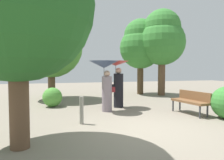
# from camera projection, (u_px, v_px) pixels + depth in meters

# --- Properties ---
(ground_plane) EXTENTS (40.00, 40.00, 0.00)m
(ground_plane) POSITION_uv_depth(u_px,v_px,m) (144.00, 130.00, 5.69)
(ground_plane) COLOR gray
(person_left) EXTENTS (1.13, 1.13, 1.96)m
(person_left) POSITION_uv_depth(u_px,v_px,m) (105.00, 75.00, 8.06)
(person_left) COLOR gray
(person_left) RESTS_ON ground
(person_right) EXTENTS (1.12, 1.12, 1.99)m
(person_right) POSITION_uv_depth(u_px,v_px,m) (117.00, 77.00, 8.94)
(person_right) COLOR black
(person_right) RESTS_ON ground
(park_bench) EXTENTS (0.68, 1.55, 0.83)m
(park_bench) POSITION_uv_depth(u_px,v_px,m) (191.00, 100.00, 7.65)
(park_bench) COLOR #38383D
(park_bench) RESTS_ON ground
(tree_near_left) EXTENTS (3.42, 3.42, 5.03)m
(tree_near_left) POSITION_uv_depth(u_px,v_px,m) (51.00, 41.00, 11.28)
(tree_near_left) COLOR brown
(tree_near_left) RESTS_ON ground
(tree_near_right) EXTENTS (2.71, 2.71, 4.90)m
(tree_near_right) POSITION_uv_depth(u_px,v_px,m) (141.00, 44.00, 13.63)
(tree_near_right) COLOR #4C3823
(tree_near_right) RESTS_ON ground
(tree_mid_right) EXTENTS (2.85, 2.85, 5.33)m
(tree_mid_right) POSITION_uv_depth(u_px,v_px,m) (162.00, 38.00, 12.93)
(tree_mid_right) COLOR brown
(tree_mid_right) RESTS_ON ground
(bush_path_left) EXTENTS (0.84, 0.84, 0.84)m
(bush_path_left) POSITION_uv_depth(u_px,v_px,m) (52.00, 97.00, 9.11)
(bush_path_left) COLOR #4C9338
(bush_path_left) RESTS_ON ground
(path_marker_post) EXTENTS (0.12, 0.12, 0.82)m
(path_marker_post) POSITION_uv_depth(u_px,v_px,m) (82.00, 110.00, 6.26)
(path_marker_post) COLOR gray
(path_marker_post) RESTS_ON ground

